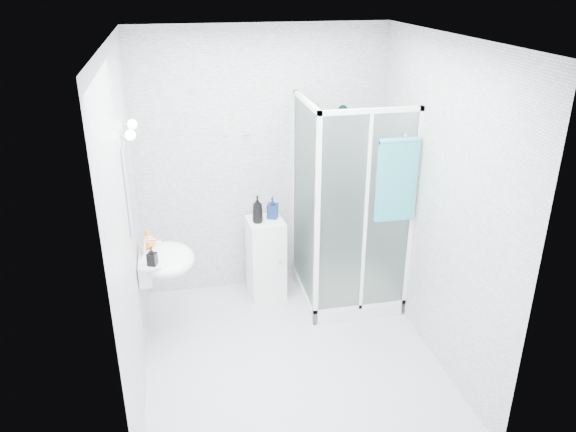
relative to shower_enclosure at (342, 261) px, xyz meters
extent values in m
cube|color=silver|center=(-0.67, -0.77, 0.85)|extent=(2.40, 2.60, 2.60)
cube|color=silver|center=(-0.67, -0.77, -0.44)|extent=(2.40, 2.60, 0.01)
cube|color=white|center=(-0.67, -0.77, 2.15)|extent=(2.40, 2.60, 0.01)
cube|color=white|center=(0.08, 0.08, -0.39)|extent=(0.90, 0.90, 0.12)
cube|color=white|center=(-0.35, 0.08, 1.53)|extent=(0.04, 0.90, 0.04)
cube|color=white|center=(0.08, -0.35, 1.53)|extent=(0.90, 0.04, 0.04)
cube|color=white|center=(-0.35, -0.35, 0.55)|extent=(0.04, 0.04, 2.00)
cube|color=white|center=(-0.36, 0.08, 0.59)|extent=(0.02, 0.82, 1.84)
cube|color=white|center=(0.08, -0.36, 0.59)|extent=(0.82, 0.02, 1.84)
cube|color=white|center=(0.08, -0.35, 0.59)|extent=(0.03, 0.04, 1.84)
cylinder|color=silver|center=(0.08, 0.47, 0.90)|extent=(0.02, 0.02, 1.00)
cylinder|color=silver|center=(0.08, 0.44, 1.37)|extent=(0.09, 0.05, 0.09)
cylinder|color=silver|center=(0.13, 0.50, 0.60)|extent=(0.12, 0.04, 0.12)
cylinder|color=silver|center=(0.36, -0.39, 1.33)|extent=(0.03, 0.05, 0.03)
cube|color=white|center=(-1.81, -0.32, 0.30)|extent=(0.10, 0.40, 0.18)
ellipsoid|color=white|center=(-1.63, -0.32, 0.35)|extent=(0.46, 0.56, 0.20)
cube|color=white|center=(-1.75, -0.32, 0.40)|extent=(0.16, 0.50, 0.02)
cylinder|color=silver|center=(-1.81, -0.32, 0.48)|extent=(0.04, 0.04, 0.16)
cylinder|color=silver|center=(-1.76, -0.32, 0.55)|extent=(0.12, 0.02, 0.02)
cube|color=white|center=(-1.85, -0.32, 1.05)|extent=(0.02, 0.60, 0.70)
cylinder|color=silver|center=(-1.84, -0.48, 1.47)|extent=(0.05, 0.04, 0.04)
sphere|color=white|center=(-1.80, -0.48, 1.47)|extent=(0.08, 0.08, 0.08)
cylinder|color=silver|center=(-1.84, -0.16, 1.47)|extent=(0.05, 0.04, 0.04)
sphere|color=white|center=(-1.80, -0.16, 1.47)|extent=(0.08, 0.08, 0.08)
cylinder|color=silver|center=(-1.02, 0.50, 1.17)|extent=(0.02, 0.04, 0.02)
sphere|color=silver|center=(-1.02, 0.48, 1.17)|extent=(0.03, 0.03, 0.03)
cylinder|color=silver|center=(-0.82, 0.50, 1.17)|extent=(0.02, 0.04, 0.02)
sphere|color=silver|center=(-0.82, 0.48, 1.17)|extent=(0.03, 0.03, 0.03)
cube|color=white|center=(-0.70, 0.28, -0.04)|extent=(0.36, 0.36, 0.82)
cube|color=white|center=(-0.70, 0.11, -0.04)|extent=(0.30, 0.03, 0.70)
sphere|color=orange|center=(-0.59, 0.09, 0.00)|extent=(0.03, 0.03, 0.03)
cube|color=teal|center=(0.32, -0.40, 0.93)|extent=(0.34, 0.04, 0.71)
cylinder|color=teal|center=(0.32, -0.40, 1.29)|extent=(0.34, 0.05, 0.05)
imported|color=black|center=(-0.78, 0.24, 0.50)|extent=(0.12, 0.12, 0.26)
imported|color=navy|center=(-0.62, 0.31, 0.48)|extent=(0.13, 0.13, 0.21)
imported|color=orange|center=(-1.78, -0.19, 0.50)|extent=(0.16, 0.16, 0.17)
imported|color=black|center=(-1.74, -0.51, 0.49)|extent=(0.09, 0.09, 0.16)
camera|label=1|loc=(-1.49, -4.58, 2.55)|focal=35.00mm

